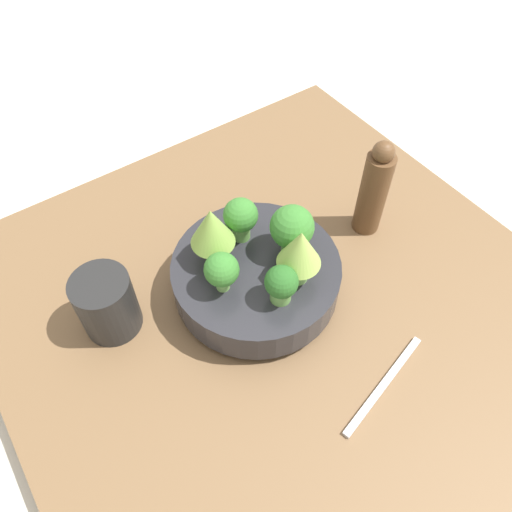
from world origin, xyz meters
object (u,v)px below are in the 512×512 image
(pepper_mill, at_px, (374,190))
(fork, at_px, (384,385))
(cup, at_px, (107,304))
(bowl, at_px, (256,276))

(pepper_mill, bearing_deg, fork, -127.55)
(cup, bearing_deg, pepper_mill, -9.14)
(fork, bearing_deg, bowl, 103.29)
(pepper_mill, relative_size, fork, 1.00)
(cup, distance_m, fork, 0.39)
(bowl, distance_m, fork, 0.23)
(cup, relative_size, pepper_mill, 0.57)
(pepper_mill, bearing_deg, cup, 170.86)
(fork, bearing_deg, cup, 130.62)
(bowl, distance_m, cup, 0.22)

